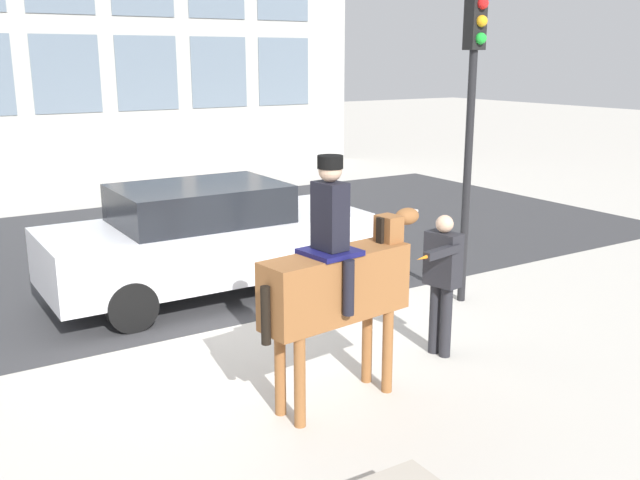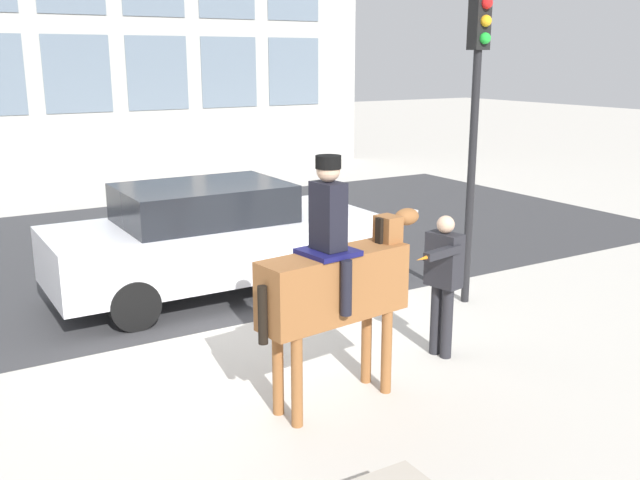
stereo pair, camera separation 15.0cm
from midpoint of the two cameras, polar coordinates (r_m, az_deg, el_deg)
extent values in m
plane|color=beige|center=(8.90, -6.58, -7.97)|extent=(80.00, 80.00, 0.00)
cube|color=#38383A|center=(13.14, -15.62, -1.01)|extent=(20.29, 8.50, 0.01)
cube|color=slate|center=(20.81, -19.82, 12.37)|extent=(1.79, 0.02, 2.07)
cube|color=slate|center=(21.42, -13.86, 12.83)|extent=(1.79, 0.02, 2.07)
cube|color=slate|center=(22.23, -8.27, 13.13)|extent=(1.79, 0.02, 2.07)
cube|color=slate|center=(23.23, -3.10, 13.30)|extent=(1.79, 0.02, 2.07)
cube|color=brown|center=(6.89, 0.67, -3.69)|extent=(1.63, 0.63, 0.67)
cylinder|color=brown|center=(7.63, 3.22, -8.15)|extent=(0.11, 0.11, 0.90)
cylinder|color=brown|center=(7.42, 4.84, -8.84)|extent=(0.11, 0.11, 0.90)
cylinder|color=brown|center=(6.97, -3.83, -10.43)|extent=(0.11, 0.11, 0.90)
cylinder|color=brown|center=(6.74, -2.28, -11.29)|extent=(0.11, 0.11, 0.90)
cube|color=brown|center=(7.25, 4.90, 0.03)|extent=(0.23, 0.27, 0.50)
cube|color=black|center=(7.16, 4.22, 0.04)|extent=(0.05, 0.08, 0.45)
ellipsoid|color=brown|center=(7.38, 6.39, 1.90)|extent=(0.31, 0.23, 0.18)
cube|color=silver|center=(7.44, 6.87, 2.14)|extent=(0.11, 0.06, 0.07)
cylinder|color=black|center=(6.46, -5.03, -6.04)|extent=(0.09, 0.09, 0.55)
cube|color=#14144C|center=(6.74, 0.16, -0.97)|extent=(0.53, 0.54, 0.05)
cube|color=black|center=(6.66, 0.16, 1.94)|extent=(0.26, 0.34, 0.64)
sphere|color=#D1A889|center=(6.58, 0.17, 5.60)|extent=(0.22, 0.22, 0.22)
cylinder|color=black|center=(6.57, 0.17, 6.27)|extent=(0.24, 0.24, 0.12)
cylinder|color=black|center=(7.03, -1.24, -2.77)|extent=(0.11, 0.11, 0.53)
cylinder|color=black|center=(6.63, 1.65, -3.84)|extent=(0.11, 0.11, 0.53)
cylinder|color=#232328|center=(8.35, 9.54, -6.48)|extent=(0.13, 0.13, 0.85)
cylinder|color=#232328|center=(8.44, 8.66, -6.21)|extent=(0.13, 0.13, 0.85)
cube|color=#232328|center=(8.17, 9.30, -1.52)|extent=(0.30, 0.44, 0.62)
sphere|color=#D1A889|center=(8.07, 9.42, 1.28)|extent=(0.20, 0.20, 0.20)
cube|color=#232328|center=(7.81, 9.19, -0.96)|extent=(0.56, 0.20, 0.09)
cone|color=orange|center=(7.54, 7.60, -1.45)|extent=(0.19, 0.08, 0.04)
cube|color=silver|center=(10.45, -9.32, -0.52)|extent=(4.62, 1.84, 0.78)
cube|color=black|center=(10.26, -10.06, 2.91)|extent=(2.31, 1.62, 0.53)
cylinder|color=black|center=(10.46, -0.16, -2.53)|extent=(0.65, 0.22, 0.65)
cylinder|color=black|center=(11.87, -4.49, -0.51)|extent=(0.65, 0.22, 0.65)
cylinder|color=black|center=(9.34, -15.28, -5.16)|extent=(0.65, 0.22, 0.65)
cylinder|color=black|center=(10.90, -17.93, -2.55)|extent=(0.65, 0.22, 0.65)
cylinder|color=black|center=(10.00, 11.26, 4.68)|extent=(0.11, 0.11, 3.47)
cube|color=black|center=(9.87, 11.88, 16.74)|extent=(0.24, 0.19, 0.72)
sphere|color=red|center=(9.80, 12.45, 18.00)|extent=(0.15, 0.15, 0.15)
sphere|color=orange|center=(9.79, 12.37, 16.74)|extent=(0.15, 0.15, 0.15)
sphere|color=green|center=(9.78, 12.31, 15.48)|extent=(0.15, 0.15, 0.15)
camera|label=1|loc=(0.07, -90.56, -0.14)|focal=40.00mm
camera|label=2|loc=(0.07, 89.44, 0.14)|focal=40.00mm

